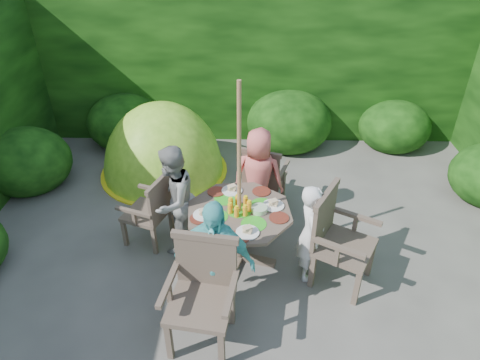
{
  "coord_description": "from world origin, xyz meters",
  "views": [
    {
      "loc": [
        -0.1,
        -3.32,
        3.56
      ],
      "look_at": [
        -0.19,
        0.85,
        0.85
      ],
      "focal_mm": 32.0,
      "sensor_mm": 36.0,
      "label": 1
    }
  ],
  "objects_px": {
    "garden_chair_right": "(337,238)",
    "child_front": "(214,260)",
    "garden_chair_back": "(264,176)",
    "patio_table": "(240,219)",
    "parasol_pole": "(239,181)",
    "garden_chair_front": "(203,291)",
    "child_back": "(258,177)",
    "child_right": "(310,233)",
    "dome_tent": "(165,171)",
    "garden_chair_left": "(152,209)",
    "child_left": "(173,200)"
  },
  "relations": [
    {
      "from": "patio_table",
      "to": "dome_tent",
      "type": "xyz_separation_m",
      "value": [
        -1.22,
        1.93,
        -0.59
      ]
    },
    {
      "from": "garden_chair_front",
      "to": "child_back",
      "type": "xyz_separation_m",
      "value": [
        0.54,
        1.81,
        0.1
      ]
    },
    {
      "from": "garden_chair_left",
      "to": "child_left",
      "type": "xyz_separation_m",
      "value": [
        0.29,
        -0.08,
        0.2
      ]
    },
    {
      "from": "patio_table",
      "to": "parasol_pole",
      "type": "bearing_deg",
      "value": 176.64
    },
    {
      "from": "patio_table",
      "to": "dome_tent",
      "type": "relative_size",
      "value": 0.67
    },
    {
      "from": "parasol_pole",
      "to": "garden_chair_left",
      "type": "bearing_deg",
      "value": 164.09
    },
    {
      "from": "parasol_pole",
      "to": "dome_tent",
      "type": "bearing_deg",
      "value": 122.26
    },
    {
      "from": "parasol_pole",
      "to": "garden_chair_left",
      "type": "height_order",
      "value": "parasol_pole"
    },
    {
      "from": "patio_table",
      "to": "garden_chair_left",
      "type": "distance_m",
      "value": 1.11
    },
    {
      "from": "garden_chair_right",
      "to": "garden_chair_left",
      "type": "height_order",
      "value": "garden_chair_right"
    },
    {
      "from": "garden_chair_back",
      "to": "child_back",
      "type": "xyz_separation_m",
      "value": [
        -0.08,
        -0.29,
        0.17
      ]
    },
    {
      "from": "garden_chair_back",
      "to": "garden_chair_right",
      "type": "bearing_deg",
      "value": 138.05
    },
    {
      "from": "parasol_pole",
      "to": "child_left",
      "type": "distance_m",
      "value": 0.91
    },
    {
      "from": "child_right",
      "to": "dome_tent",
      "type": "height_order",
      "value": "child_right"
    },
    {
      "from": "parasol_pole",
      "to": "dome_tent",
      "type": "xyz_separation_m",
      "value": [
        -1.22,
        1.93,
        -1.1
      ]
    },
    {
      "from": "parasol_pole",
      "to": "child_front",
      "type": "bearing_deg",
      "value": -106.17
    },
    {
      "from": "parasol_pole",
      "to": "garden_chair_front",
      "type": "bearing_deg",
      "value": -106.78
    },
    {
      "from": "child_left",
      "to": "dome_tent",
      "type": "relative_size",
      "value": 0.6
    },
    {
      "from": "patio_table",
      "to": "child_right",
      "type": "height_order",
      "value": "child_right"
    },
    {
      "from": "child_back",
      "to": "garden_chair_right",
      "type": "bearing_deg",
      "value": 139.47
    },
    {
      "from": "child_back",
      "to": "child_left",
      "type": "bearing_deg",
      "value": 40.05
    },
    {
      "from": "garden_chair_left",
      "to": "garden_chair_front",
      "type": "bearing_deg",
      "value": 48.71
    },
    {
      "from": "child_back",
      "to": "dome_tent",
      "type": "relative_size",
      "value": 0.58
    },
    {
      "from": "dome_tent",
      "to": "garden_chair_right",
      "type": "bearing_deg",
      "value": -48.68
    },
    {
      "from": "garden_chair_right",
      "to": "child_back",
      "type": "relative_size",
      "value": 0.81
    },
    {
      "from": "child_right",
      "to": "child_left",
      "type": "xyz_separation_m",
      "value": [
        -1.54,
        0.45,
        0.09
      ]
    },
    {
      "from": "patio_table",
      "to": "garden_chair_right",
      "type": "relative_size",
      "value": 1.41
    },
    {
      "from": "garden_chair_left",
      "to": "child_back",
      "type": "distance_m",
      "value": 1.38
    },
    {
      "from": "garden_chair_front",
      "to": "garden_chair_back",
      "type": "bearing_deg",
      "value": 82.59
    },
    {
      "from": "garden_chair_right",
      "to": "child_front",
      "type": "relative_size",
      "value": 0.78
    },
    {
      "from": "garden_chair_back",
      "to": "garden_chair_front",
      "type": "height_order",
      "value": "garden_chair_front"
    },
    {
      "from": "parasol_pole",
      "to": "garden_chair_right",
      "type": "relative_size",
      "value": 2.07
    },
    {
      "from": "patio_table",
      "to": "parasol_pole",
      "type": "xyz_separation_m",
      "value": [
        -0.0,
        0.0,
        0.51
      ]
    },
    {
      "from": "child_right",
      "to": "child_left",
      "type": "height_order",
      "value": "child_left"
    },
    {
      "from": "garden_chair_back",
      "to": "child_back",
      "type": "distance_m",
      "value": 0.34
    },
    {
      "from": "patio_table",
      "to": "parasol_pole",
      "type": "relative_size",
      "value": 0.68
    },
    {
      "from": "child_left",
      "to": "garden_chair_back",
      "type": "bearing_deg",
      "value": 146.36
    },
    {
      "from": "parasol_pole",
      "to": "patio_table",
      "type": "bearing_deg",
      "value": -3.36
    },
    {
      "from": "garden_chair_back",
      "to": "child_right",
      "type": "bearing_deg",
      "value": 128.85
    },
    {
      "from": "garden_chair_right",
      "to": "garden_chair_left",
      "type": "bearing_deg",
      "value": 103.91
    },
    {
      "from": "parasol_pole",
      "to": "child_front",
      "type": "xyz_separation_m",
      "value": [
        -0.22,
        -0.77,
        -0.41
      ]
    },
    {
      "from": "parasol_pole",
      "to": "child_left",
      "type": "bearing_deg",
      "value": 163.83
    },
    {
      "from": "child_front",
      "to": "child_right",
      "type": "bearing_deg",
      "value": 41.17
    },
    {
      "from": "garden_chair_left",
      "to": "parasol_pole",
      "type": "bearing_deg",
      "value": 93.8
    },
    {
      "from": "parasol_pole",
      "to": "dome_tent",
      "type": "height_order",
      "value": "parasol_pole"
    },
    {
      "from": "garden_chair_front",
      "to": "child_front",
      "type": "bearing_deg",
      "value": 80.47
    },
    {
      "from": "child_left",
      "to": "dome_tent",
      "type": "xyz_separation_m",
      "value": [
        -0.45,
        1.71,
        -0.68
      ]
    },
    {
      "from": "garden_chair_right",
      "to": "child_left",
      "type": "height_order",
      "value": "child_left"
    },
    {
      "from": "patio_table",
      "to": "child_left",
      "type": "bearing_deg",
      "value": 163.9
    },
    {
      "from": "garden_chair_right",
      "to": "garden_chair_back",
      "type": "relative_size",
      "value": 1.17
    }
  ]
}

